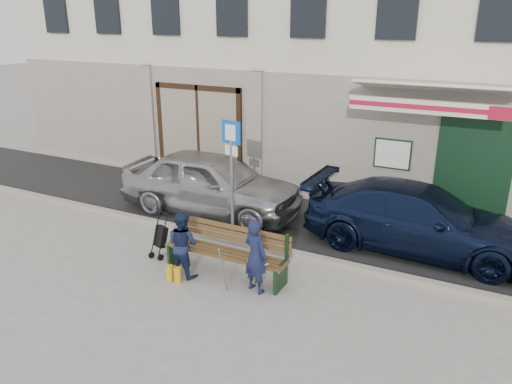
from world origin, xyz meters
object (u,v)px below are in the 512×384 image
Objects in this scene: car_silver at (211,183)px; man at (256,256)px; woman at (183,244)px; bench at (224,252)px; stroller at (160,237)px; parking_sign at (232,162)px; car_navy at (419,219)px.

man is (2.65, -2.81, -0.09)m from car_silver.
bench is at bearing -143.91° from woman.
bench is 0.86m from man.
man is at bearing 10.77° from stroller.
stroller is at bearing 177.47° from bench.
bench reaches higher than stroller.
stroller is at bearing -174.32° from car_silver.
parking_sign reaches higher than car_silver.
car_navy is (4.86, 0.17, -0.08)m from car_silver.
woman reaches higher than bench.
man reaches higher than woman.
parking_sign reaches higher than car_navy.
parking_sign is at bearing -31.70° from man.
car_silver is at bearing 116.99° from stroller.
car_navy reaches higher than woman.
parking_sign reaches higher than woman.
parking_sign is 2.05m from bench.
parking_sign is 2.14m from woman.
car_silver reaches higher than woman.
bench is 1.51m from stroller.
man is 1.48× the size of stroller.
stroller is at bearing -109.76° from parking_sign.
stroller is (-1.50, 0.07, -0.06)m from bench.
woman is at bearing -78.74° from parking_sign.
parking_sign is 2.11m from stroller.
man is 2.34m from stroller.
woman is (-3.66, -3.08, -0.04)m from car_navy.
man is at bearing -18.20° from bench.
man reaches higher than stroller.
car_silver is 3.31× the size of man.
parking_sign is 2.50m from man.
man is (0.80, -0.26, 0.21)m from bench.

